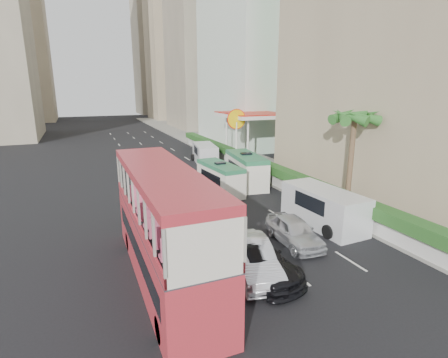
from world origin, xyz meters
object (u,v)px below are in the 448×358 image
minibus_near (220,178)px  minibus_far (246,170)px  car_silver_lane_a (251,273)px  panel_van_near (323,207)px  car_silver_lane_b (293,243)px  double_decker_bus (164,225)px  panel_van_far (205,154)px  car_black (254,274)px  shell_station (252,136)px  van_asset (210,189)px  palm_tree (350,163)px

minibus_near → minibus_far: bearing=18.6°
car_silver_lane_a → panel_van_near: panel_van_near is taller
car_silver_lane_b → minibus_far: 12.35m
double_decker_bus → panel_van_far: bearing=66.4°
car_black → shell_station: shell_station is taller
double_decker_bus → van_asset: size_ratio=2.37×
panel_van_far → shell_station: 6.20m
car_black → shell_station: 27.26m
double_decker_bus → car_silver_lane_a: (3.71, -1.14, -2.53)m
palm_tree → minibus_far: bearing=112.1°
double_decker_bus → panel_van_near: (10.53, 2.45, -1.39)m
car_black → shell_station: size_ratio=0.68×
van_asset → panel_van_far: (3.29, 10.33, 1.05)m
car_silver_lane_a → van_asset: bearing=87.6°
double_decker_bus → palm_tree: palm_tree is taller
car_black → palm_tree: (9.99, 5.23, 3.38)m
panel_van_near → palm_tree: bearing=22.4°
van_asset → panel_van_far: 10.89m
minibus_near → minibus_far: minibus_far is taller
minibus_far → car_silver_lane_a: bearing=-107.9°
minibus_far → panel_van_far: bearing=98.4°
car_silver_lane_a → minibus_near: size_ratio=0.92×
van_asset → panel_van_near: 10.88m
panel_van_near → panel_van_far: 20.48m
car_silver_lane_a → shell_station: bearing=73.1°
minibus_near → car_silver_lane_a: bearing=-110.7°
minibus_near → palm_tree: palm_tree is taller
car_black → panel_van_far: size_ratio=1.04×
panel_van_far → car_black: bearing=-95.0°
double_decker_bus → palm_tree: size_ratio=1.72×
van_asset → panel_van_far: bearing=65.0°
panel_van_near → shell_station: (5.47, 20.55, 1.61)m
panel_van_near → panel_van_far: bearing=88.5°
minibus_far → shell_station: bearing=67.9°
double_decker_bus → car_silver_lane_a: bearing=-17.0°
minibus_far → panel_van_near: minibus_far is taller
panel_van_far → shell_station: size_ratio=0.66×
shell_station → panel_van_near: bearing=-104.9°
palm_tree → car_black: bearing=-152.4°
van_asset → palm_tree: (7.05, -8.59, 3.38)m
car_black → panel_van_far: bearing=64.2°
car_silver_lane_a → palm_tree: bearing=37.0°
panel_van_far → car_silver_lane_a: bearing=-95.3°
car_black → shell_station: bearing=52.0°
palm_tree → minibus_near: bearing=131.1°
car_silver_lane_b → panel_van_far: 22.27m
car_silver_lane_a → palm_tree: 11.81m
car_black → palm_tree: 11.77m
minibus_far → panel_van_far: size_ratio=1.16×
car_silver_lane_a → palm_tree: palm_tree is taller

